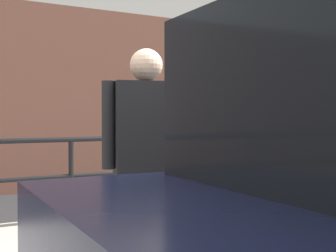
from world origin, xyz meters
TOP-DOWN VIEW (x-y plane):
  - parking_meter at (0.30, 0.51)m, footprint 0.17×0.18m
  - pedestrian_at_meter at (-0.15, 0.59)m, footprint 0.69×0.46m
  - background_railing at (-0.00, 2.98)m, footprint 24.06×0.06m
  - backdrop_wall at (0.00, 6.30)m, footprint 32.00×0.50m

SIDE VIEW (x-z plane):
  - background_railing at x=0.00m, z-range 0.37..1.37m
  - pedestrian_at_meter at x=-0.15m, z-range 0.27..2.01m
  - parking_meter at x=0.30m, z-range 0.49..2.00m
  - backdrop_wall at x=0.00m, z-range 0.00..3.51m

